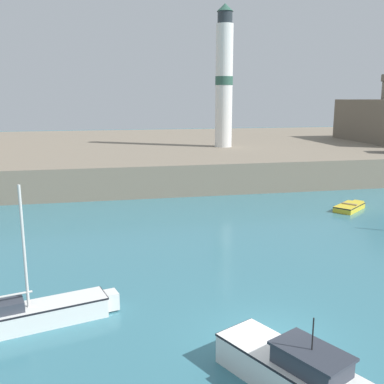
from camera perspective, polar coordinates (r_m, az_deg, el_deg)
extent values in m
plane|color=teal|center=(16.11, 9.57, -17.92)|extent=(200.00, 200.00, 0.00)
cube|color=gray|center=(55.48, -6.15, 5.05)|extent=(120.00, 40.00, 2.60)
cube|color=white|center=(17.37, -21.53, -14.86)|extent=(6.41, 2.80, 0.77)
cube|color=white|center=(17.91, -10.30, -13.33)|extent=(0.67, 0.75, 0.66)
cube|color=black|center=(17.22, -21.62, -13.83)|extent=(6.47, 2.82, 0.07)
cylinder|color=silver|center=(16.44, -20.57, -6.62)|extent=(0.10, 0.10, 4.37)
cube|color=yellow|center=(34.12, 19.34, -1.85)|extent=(2.97, 2.72, 0.41)
cube|color=yellow|center=(35.66, 20.32, -1.34)|extent=(0.89, 0.91, 0.35)
cube|color=black|center=(34.09, 19.36, -1.58)|extent=(3.00, 2.75, 0.07)
cube|color=#997F5B|center=(34.07, 19.37, -1.45)|extent=(0.83, 0.98, 0.08)
cube|color=white|center=(13.51, 13.75, -22.21)|extent=(3.75, 5.43, 0.95)
cube|color=black|center=(13.27, 13.85, -20.65)|extent=(3.79, 5.48, 0.07)
cube|color=#333842|center=(12.99, 14.90, -20.01)|extent=(1.86, 2.17, 0.49)
cube|color=#2D333D|center=(12.84, 14.97, -18.92)|extent=(2.00, 2.35, 0.08)
cylinder|color=black|center=(12.60, 15.10, -17.00)|extent=(0.04, 0.04, 0.90)
cylinder|color=silver|center=(49.23, 4.08, 13.17)|extent=(1.82, 1.82, 12.77)
cylinder|color=#2D5647|center=(49.24, 4.09, 13.91)|extent=(1.87, 1.87, 0.90)
cylinder|color=#262D33|center=(49.86, 4.21, 21.22)|extent=(1.55, 1.55, 1.20)
cone|color=#2D5647|center=(50.02, 4.23, 22.35)|extent=(1.73, 1.73, 0.80)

